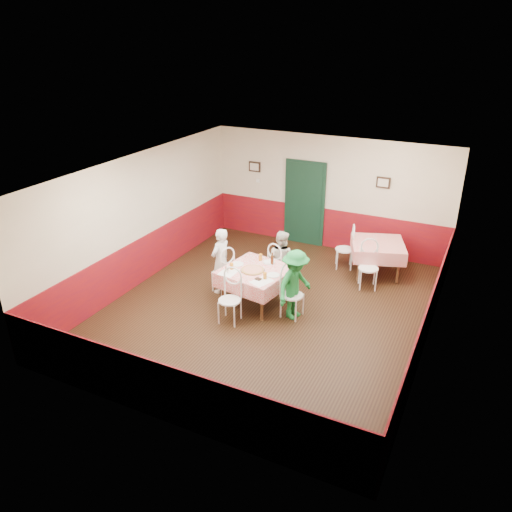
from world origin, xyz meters
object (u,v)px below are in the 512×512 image
at_px(main_table, 256,287).
at_px(chair_left, 223,272).
at_px(second_table, 377,258).
at_px(chair_right, 292,295).
at_px(chair_far, 279,268).
at_px(glass_c, 260,257).
at_px(chair_second_b, 368,268).
at_px(glass_a, 232,266).
at_px(diner_right, 295,285).
at_px(pizza, 253,270).
at_px(beer_bottle, 272,259).
at_px(diner_far, 281,259).
at_px(glass_b, 265,276).
at_px(wallet, 258,279).
at_px(diner_left, 221,261).
at_px(chair_second_a, 344,249).
at_px(chair_near, 230,301).

bearing_deg(main_table, chair_left, 170.41).
xyz_separation_m(main_table, second_table, (1.85, 2.40, 0.00)).
bearing_deg(chair_right, chair_far, 39.98).
height_order(second_table, glass_c, glass_c).
height_order(main_table, chair_second_b, chair_second_b).
height_order(main_table, glass_a, glass_a).
distance_m(main_table, diner_right, 0.96).
xyz_separation_m(chair_second_b, pizza, (-1.88, -1.73, 0.32)).
height_order(pizza, beer_bottle, beer_bottle).
bearing_deg(diner_right, pizza, 100.00).
height_order(chair_left, chair_right, same).
bearing_deg(diner_far, glass_b, 103.95).
xyz_separation_m(main_table, wallet, (0.23, -0.37, 0.40)).
bearing_deg(wallet, pizza, 141.21).
bearing_deg(wallet, diner_right, 28.40).
bearing_deg(diner_left, diner_far, 136.48).
distance_m(beer_bottle, diner_left, 1.11).
distance_m(pizza, beer_bottle, 0.50).
distance_m(chair_second_a, wallet, 2.93).
bearing_deg(wallet, second_table, 69.38).
relative_size(chair_right, wallet, 8.18).
bearing_deg(glass_b, second_table, 60.63).
relative_size(chair_right, pizza, 2.04).
height_order(chair_second_a, glass_b, chair_second_a).
bearing_deg(glass_c, diner_right, -30.02).
height_order(chair_right, glass_c, chair_right).
bearing_deg(main_table, beer_bottle, 62.32).
relative_size(chair_right, chair_second_b, 1.00).
distance_m(chair_near, chair_second_a, 3.47).
height_order(second_table, diner_right, diner_right).
distance_m(diner_left, diner_right, 1.80).
distance_m(chair_right, pizza, 0.93).
bearing_deg(pizza, chair_second_a, 65.48).
xyz_separation_m(glass_a, diner_far, (0.58, 1.09, -0.19)).
xyz_separation_m(wallet, diner_right, (0.66, 0.22, -0.08)).
xyz_separation_m(main_table, chair_right, (0.84, -0.14, 0.08)).
xyz_separation_m(chair_near, glass_a, (-0.29, 0.64, 0.37)).
bearing_deg(chair_left, second_table, 153.92).
height_order(chair_far, pizza, chair_far).
xyz_separation_m(chair_left, wallet, (1.07, -0.52, 0.32)).
bearing_deg(glass_a, chair_near, -65.37).
bearing_deg(chair_near, second_table, 53.44).
xyz_separation_m(glass_a, diner_left, (-0.45, 0.35, -0.12)).
height_order(main_table, diner_far, diner_far).
distance_m(second_table, glass_b, 3.12).
distance_m(chair_left, chair_second_a, 2.98).
relative_size(second_table, diner_left, 0.80).
distance_m(chair_left, diner_right, 1.77).
relative_size(main_table, chair_far, 1.36).
xyz_separation_m(chair_left, chair_second_a, (1.93, 2.26, 0.00)).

